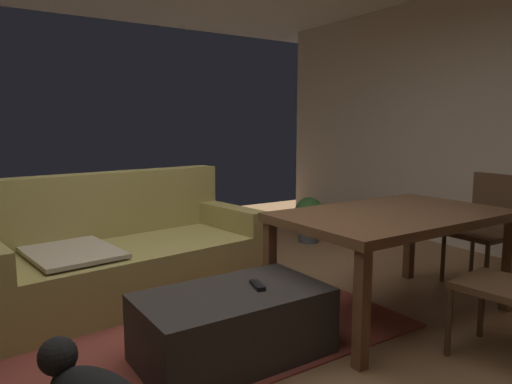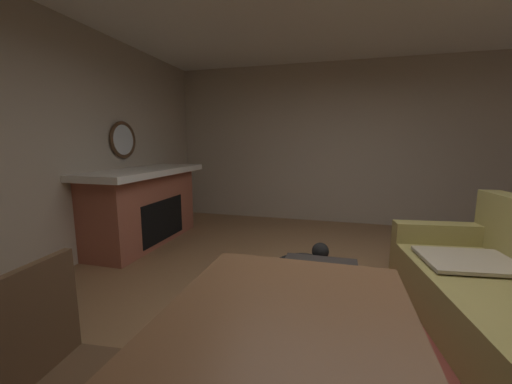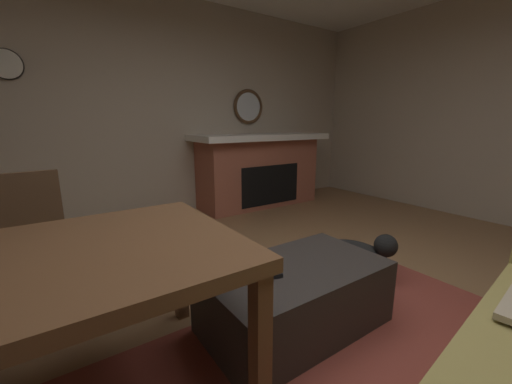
% 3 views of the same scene
% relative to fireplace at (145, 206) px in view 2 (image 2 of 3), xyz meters
% --- Properties ---
extents(floor, '(8.20, 8.20, 0.00)m').
position_rel_fireplace_xyz_m(floor, '(1.46, 2.76, -0.54)').
color(floor, olive).
extents(wall_back_fireplace_side, '(7.24, 0.12, 2.76)m').
position_rel_fireplace_xyz_m(wall_back_fireplace_side, '(1.46, -0.38, 0.85)').
color(wall_back_fireplace_side, '#B7A893').
rests_on(wall_back_fireplace_side, ground).
extents(wall_left, '(0.12, 6.67, 2.76)m').
position_rel_fireplace_xyz_m(wall_left, '(-1.96, 2.76, 0.85)').
color(wall_left, '#B7A893').
rests_on(wall_left, ground).
extents(area_rug, '(2.60, 2.00, 0.01)m').
position_rel_fireplace_xyz_m(area_rug, '(1.49, 3.13, -0.53)').
color(area_rug, brown).
rests_on(area_rug, ground).
extents(fireplace, '(2.02, 0.76, 1.06)m').
position_rel_fireplace_xyz_m(fireplace, '(0.00, 0.00, 0.00)').
color(fireplace, '#9E5642').
rests_on(fireplace, ground).
extents(round_wall_mirror, '(0.51, 0.05, 0.51)m').
position_rel_fireplace_xyz_m(round_wall_mirror, '(-0.00, -0.29, 0.91)').
color(round_wall_mirror, '#4C331E').
extents(ottoman_coffee_table, '(1.08, 0.62, 0.40)m').
position_rel_fireplace_xyz_m(ottoman_coffee_table, '(1.49, 2.48, -0.34)').
color(ottoman_coffee_table, '#2D2826').
rests_on(ottoman_coffee_table, ground).
extents(tv_remote, '(0.09, 0.17, 0.02)m').
position_rel_fireplace_xyz_m(tv_remote, '(1.64, 2.47, -0.12)').
color(tv_remote, black).
rests_on(tv_remote, ottoman_coffee_table).
extents(dining_table, '(1.62, 0.99, 0.74)m').
position_rel_fireplace_xyz_m(dining_table, '(2.76, 2.43, 0.13)').
color(dining_table, brown).
rests_on(dining_table, ground).
extents(dining_chair_south, '(0.48, 0.48, 0.93)m').
position_rel_fireplace_xyz_m(dining_chair_south, '(2.77, 1.54, -0.01)').
color(dining_chair_south, '#513823').
rests_on(dining_chair_south, ground).
extents(small_dog, '(0.45, 0.60, 0.33)m').
position_rel_fireplace_xyz_m(small_dog, '(0.63, 2.27, -0.35)').
color(small_dog, black).
rests_on(small_dog, ground).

